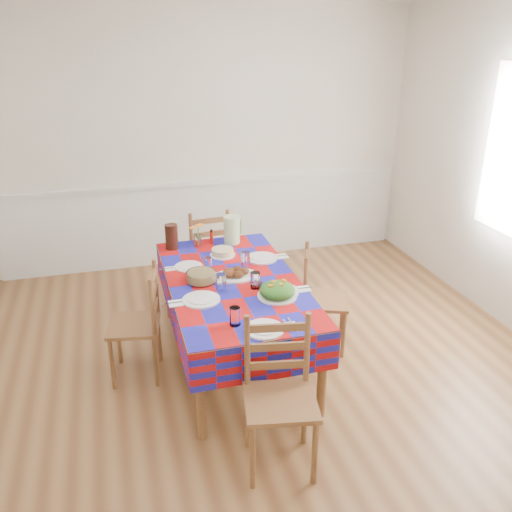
{
  "coord_description": "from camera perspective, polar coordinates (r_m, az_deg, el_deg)",
  "views": [
    {
      "loc": [
        -1.01,
        -3.17,
        2.46
      ],
      "look_at": [
        -0.07,
        0.25,
        0.95
      ],
      "focal_mm": 38.0,
      "sensor_mm": 36.0,
      "label": 1
    }
  ],
  "objects": [
    {
      "name": "name_card",
      "position": [
        3.33,
        1.34,
        -8.73
      ],
      "size": [
        0.08,
        0.02,
        0.02
      ],
      "primitive_type": "cube",
      "color": "white",
      "rests_on": "dining_table"
    },
    {
      "name": "room",
      "position": [
        3.51,
        2.14,
        4.56
      ],
      "size": [
        4.58,
        5.08,
        2.78
      ],
      "color": "brown",
      "rests_on": "ground"
    },
    {
      "name": "salad_platter",
      "position": [
        3.81,
        2.25,
        -3.69
      ],
      "size": [
        0.28,
        0.28,
        0.12
      ],
      "color": "white",
      "rests_on": "dining_table"
    },
    {
      "name": "tea_pitcher",
      "position": [
        4.67,
        -8.88,
        2.03
      ],
      "size": [
        0.11,
        0.11,
        0.22
      ],
      "primitive_type": "cylinder",
      "color": "black",
      "rests_on": "dining_table"
    },
    {
      "name": "hot_sauce",
      "position": [
        4.75,
        -4.7,
        2.05
      ],
      "size": [
        0.03,
        0.03,
        0.13
      ],
      "primitive_type": "cylinder",
      "color": "red",
      "rests_on": "dining_table"
    },
    {
      "name": "wainscot",
      "position": [
        6.07,
        -5.05,
        3.98
      ],
      "size": [
        4.41,
        0.06,
        0.92
      ],
      "color": "silver",
      "rests_on": "room"
    },
    {
      "name": "cake",
      "position": [
        4.51,
        -3.54,
        0.39
      ],
      "size": [
        0.21,
        0.21,
        0.06
      ],
      "color": "white",
      "rests_on": "dining_table"
    },
    {
      "name": "pasta_bowl",
      "position": [
        4.05,
        -5.79,
        -2.18
      ],
      "size": [
        0.22,
        0.22,
        0.08
      ],
      "color": "white",
      "rests_on": "dining_table"
    },
    {
      "name": "chair_far",
      "position": [
        5.2,
        -5.2,
        0.21
      ],
      "size": [
        0.44,
        0.42,
        0.92
      ],
      "rotation": [
        0.0,
        0.0,
        3.23
      ],
      "color": "brown",
      "rests_on": "room"
    },
    {
      "name": "chair_near",
      "position": [
        3.27,
        2.5,
        -14.6
      ],
      "size": [
        0.48,
        0.46,
        0.94
      ],
      "rotation": [
        0.0,
        0.0,
        -0.18
      ],
      "color": "brown",
      "rests_on": "room"
    },
    {
      "name": "setting_right_far",
      "position": [
        4.38,
        0.08,
        -0.26
      ],
      "size": [
        0.49,
        0.28,
        0.13
      ],
      "rotation": [
        0.0,
        0.0,
        -1.57
      ],
      "color": "white",
      "rests_on": "dining_table"
    },
    {
      "name": "meat_platter",
      "position": [
        4.11,
        -2.17,
        -1.89
      ],
      "size": [
        0.35,
        0.25,
        0.07
      ],
      "color": "white",
      "rests_on": "dining_table"
    },
    {
      "name": "setting_right_near",
      "position": [
        3.91,
        1.74,
        -3.28
      ],
      "size": [
        0.49,
        0.28,
        0.12
      ],
      "rotation": [
        0.0,
        0.0,
        -1.57
      ],
      "color": "white",
      "rests_on": "dining_table"
    },
    {
      "name": "setting_left_far",
      "position": [
        4.29,
        -6.45,
        -1.0
      ],
      "size": [
        0.4,
        0.24,
        0.11
      ],
      "rotation": [
        0.0,
        0.0,
        1.57
      ],
      "color": "white",
      "rests_on": "dining_table"
    },
    {
      "name": "chair_left",
      "position": [
        4.12,
        -12.17,
        -7.05
      ],
      "size": [
        0.43,
        0.45,
        0.88
      ],
      "rotation": [
        0.0,
        0.0,
        -1.75
      ],
      "color": "brown",
      "rests_on": "room"
    },
    {
      "name": "chair_right",
      "position": [
        4.42,
        6.77,
        -4.61
      ],
      "size": [
        0.48,
        0.49,
        0.86
      ],
      "rotation": [
        0.0,
        0.0,
        1.19
      ],
      "color": "brown",
      "rests_on": "room"
    },
    {
      "name": "green_pitcher",
      "position": [
        4.74,
        -2.57,
        2.79
      ],
      "size": [
        0.14,
        0.14,
        0.24
      ],
      "primitive_type": "cylinder",
      "color": "#C2E4A1",
      "rests_on": "dining_table"
    },
    {
      "name": "setting_left_near",
      "position": [
        3.83,
        -5.12,
        -3.93
      ],
      "size": [
        0.48,
        0.29,
        0.13
      ],
      "rotation": [
        0.0,
        0.0,
        1.57
      ],
      "color": "white",
      "rests_on": "dining_table"
    },
    {
      "name": "dining_table",
      "position": [
        4.11,
        -2.4,
        -3.48
      ],
      "size": [
        0.97,
        1.8,
        0.7
      ],
      "color": "brown",
      "rests_on": "room"
    },
    {
      "name": "serving_utensils",
      "position": [
        4.04,
        0.01,
        -2.71
      ],
      "size": [
        0.14,
        0.31,
        0.01
      ],
      "color": "black",
      "rests_on": "dining_table"
    },
    {
      "name": "flower_vase",
      "position": [
        4.68,
        -6.2,
        1.97
      ],
      "size": [
        0.13,
        0.11,
        0.22
      ],
      "color": "white",
      "rests_on": "dining_table"
    },
    {
      "name": "setting_near_head",
      "position": [
        3.44,
        -0.17,
        -7.19
      ],
      "size": [
        0.42,
        0.28,
        0.12
      ],
      "color": "white",
      "rests_on": "dining_table"
    }
  ]
}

